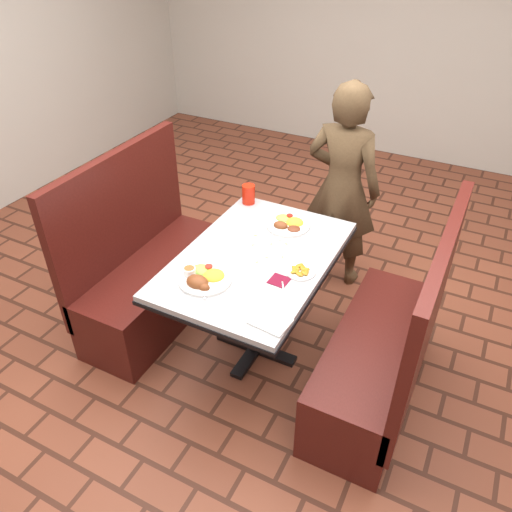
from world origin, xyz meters
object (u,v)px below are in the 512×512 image
(plantain_plate, at_px, (301,271))
(dining_table, at_px, (256,270))
(far_dinner_plate, at_px, (289,222))
(red_tumbler, at_px, (249,194))
(booth_bench_left, at_px, (151,276))
(diner_person, at_px, (342,188))
(booth_bench_right, at_px, (384,355))
(near_dinner_plate, at_px, (204,276))

(plantain_plate, bearing_deg, dining_table, 174.54)
(far_dinner_plate, bearing_deg, red_tumbler, 157.85)
(booth_bench_left, xyz_separation_m, diner_person, (0.96, 1.01, 0.42))
(booth_bench_left, relative_size, diner_person, 0.80)
(plantain_plate, height_order, red_tumbler, red_tumbler)
(diner_person, height_order, far_dinner_plate, diner_person)
(far_dinner_plate, distance_m, red_tumbler, 0.39)
(diner_person, distance_m, far_dinner_plate, 0.64)
(booth_bench_left, height_order, red_tumbler, booth_bench_left)
(dining_table, height_order, booth_bench_right, booth_bench_right)
(booth_bench_left, height_order, diner_person, diner_person)
(diner_person, relative_size, far_dinner_plate, 5.59)
(plantain_plate, bearing_deg, red_tumbler, 137.78)
(dining_table, xyz_separation_m, near_dinner_plate, (-0.14, -0.33, 0.13))
(dining_table, xyz_separation_m, booth_bench_left, (-0.80, 0.00, -0.32))
(diner_person, xyz_separation_m, far_dinner_plate, (-0.13, -0.63, 0.02))
(booth_bench_left, bearing_deg, dining_table, 0.00)
(diner_person, xyz_separation_m, near_dinner_plate, (-0.31, -1.34, 0.03))
(dining_table, distance_m, diner_person, 1.03)
(booth_bench_left, bearing_deg, red_tumbler, 47.81)
(booth_bench_right, xyz_separation_m, red_tumbler, (-1.12, 0.52, 0.48))
(booth_bench_right, bearing_deg, plantain_plate, -176.97)
(booth_bench_left, bearing_deg, diner_person, 46.34)
(booth_bench_left, xyz_separation_m, plantain_plate, (1.08, -0.03, 0.43))
(booth_bench_right, relative_size, far_dinner_plate, 4.47)
(near_dinner_plate, bearing_deg, booth_bench_left, 153.54)
(booth_bench_left, distance_m, red_tumbler, 0.86)
(near_dinner_plate, distance_m, red_tumbler, 0.87)
(dining_table, xyz_separation_m, red_tumbler, (-0.32, 0.52, 0.16))
(dining_table, height_order, plantain_plate, plantain_plate)
(booth_bench_right, relative_size, plantain_plate, 7.34)
(far_dinner_plate, bearing_deg, dining_table, -94.82)
(booth_bench_right, distance_m, diner_person, 1.26)
(far_dinner_plate, bearing_deg, booth_bench_right, -26.35)
(diner_person, bearing_deg, far_dinner_plate, 82.18)
(near_dinner_plate, height_order, red_tumbler, red_tumbler)
(booth_bench_left, distance_m, plantain_plate, 1.17)
(diner_person, relative_size, near_dinner_plate, 5.28)
(diner_person, distance_m, plantain_plate, 1.04)
(near_dinner_plate, relative_size, red_tumbler, 2.22)
(dining_table, relative_size, near_dinner_plate, 4.26)
(dining_table, relative_size, diner_person, 0.81)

